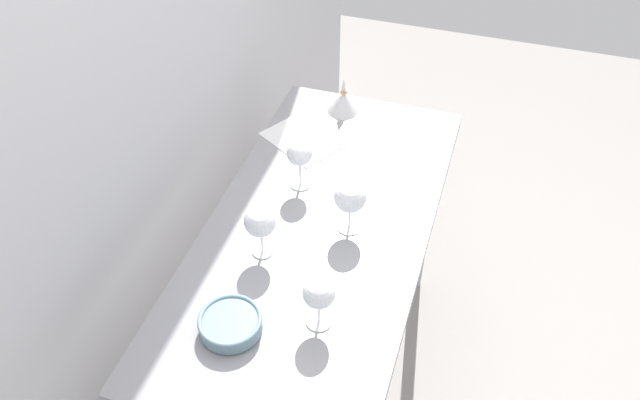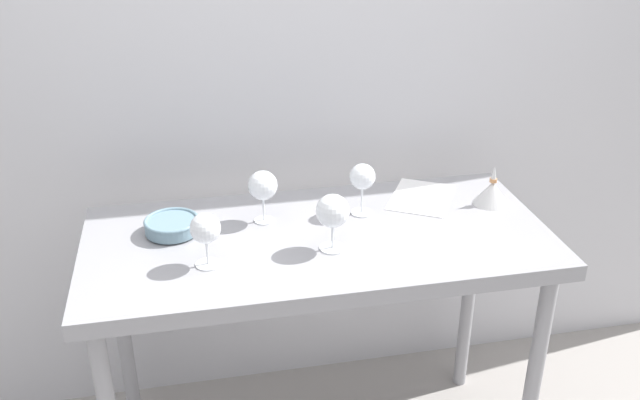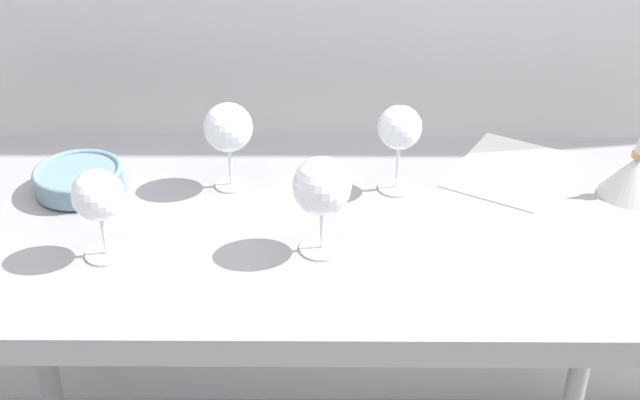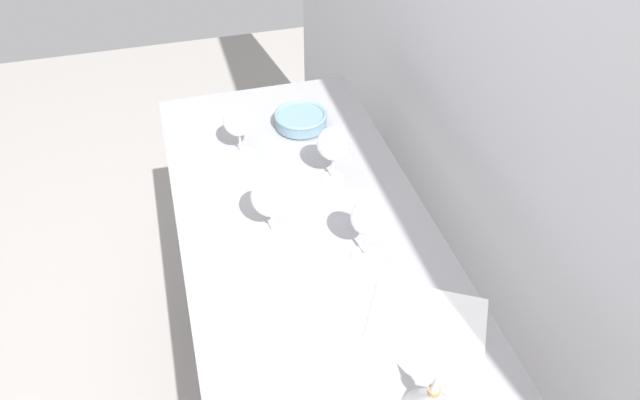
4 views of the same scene
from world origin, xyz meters
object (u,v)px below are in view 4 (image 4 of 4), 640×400
object	(u,v)px
wine_glass_near_left	(238,123)
tasting_sheet_upper	(428,320)
wine_glass_near_center	(270,198)
wine_glass_far_left	(333,145)
tasting_bowl	(301,119)
wine_glass_far_right	(367,220)

from	to	relation	value
wine_glass_near_left	tasting_sheet_upper	bearing A→B (deg)	21.92
wine_glass_near_left	wine_glass_near_center	xyz separation A→B (m)	(0.36, 0.02, 0.01)
wine_glass_far_left	tasting_sheet_upper	distance (m)	0.55
tasting_bowl	tasting_sheet_upper	bearing A→B (deg)	5.83
wine_glass_far_right	tasting_bowl	bearing A→B (deg)	-178.71
wine_glass_near_left	wine_glass_far_left	bearing A→B (deg)	50.91
wine_glass_far_right	wine_glass_near_left	bearing A→B (deg)	-156.11
wine_glass_near_left	tasting_sheet_upper	size ratio (longest dim) A/B	0.62
wine_glass_far_right	tasting_bowl	xyz separation A→B (m)	(-0.59, -0.01, -0.09)
wine_glass_far_right	wine_glass_near_left	size ratio (longest dim) A/B	1.07
wine_glass_near_center	tasting_sheet_upper	world-z (taller)	wine_glass_near_center
wine_glass_far_left	tasting_sheet_upper	world-z (taller)	wine_glass_far_left
wine_glass_near_left	tasting_bowl	world-z (taller)	wine_glass_near_left
wine_glass_near_center	tasting_bowl	world-z (taller)	wine_glass_near_center
tasting_bowl	wine_glass_far_right	bearing A→B (deg)	1.29
wine_glass_far_right	wine_glass_near_left	xyz separation A→B (m)	(-0.50, -0.22, -0.01)
wine_glass_far_left	wine_glass_near_left	bearing A→B (deg)	-129.09
wine_glass_far_left	tasting_sheet_upper	size ratio (longest dim) A/B	0.66
wine_glass_far_left	tasting_bowl	distance (m)	0.30
wine_glass_near_left	tasting_bowl	size ratio (longest dim) A/B	0.96
wine_glass_far_right	tasting_sheet_upper	bearing A→B (deg)	17.36
wine_glass_far_right	tasting_bowl	size ratio (longest dim) A/B	1.02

